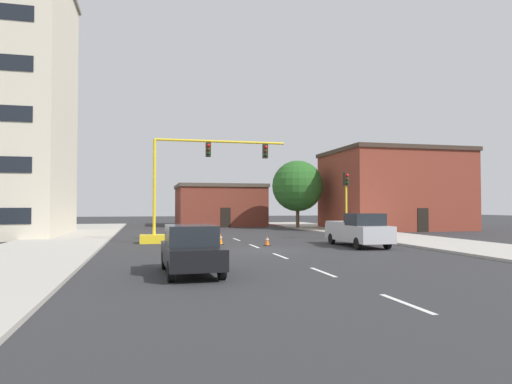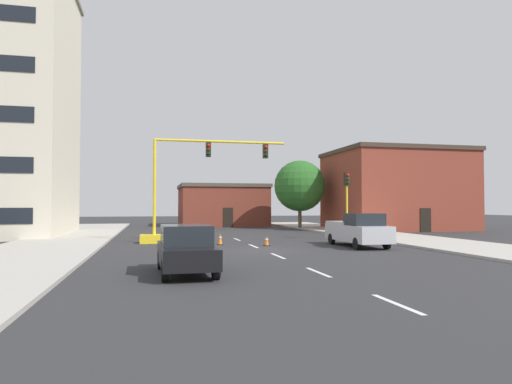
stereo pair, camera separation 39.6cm
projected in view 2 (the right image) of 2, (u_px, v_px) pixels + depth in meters
The scene contains 17 objects.
ground_plane at pixel (263, 250), 24.96m from camera, with size 160.00×160.00×0.00m, color #2D2D30.
sidewalk_left at pixel (62, 241), 30.16m from camera, with size 6.00×56.00×0.14m, color #B2ADA3.
sidewalk_right at pixel (386, 236), 35.36m from camera, with size 6.00×56.00×0.14m, color #B2ADA3.
lane_stripe_seg_0 at pixel (397, 304), 11.31m from camera, with size 0.16×2.40×0.01m, color silver.
lane_stripe_seg_1 at pixel (318, 272), 16.67m from camera, with size 0.16×2.40×0.01m, color silver.
lane_stripe_seg_2 at pixel (278, 256), 22.03m from camera, with size 0.16×2.40×0.01m, color silver.
lane_stripe_seg_3 at pixel (253, 246), 27.40m from camera, with size 0.16×2.40×0.01m, color silver.
lane_stripe_seg_4 at pixel (237, 239), 32.76m from camera, with size 0.16×2.40×0.01m, color silver.
building_brick_center at pixel (222, 205), 55.59m from camera, with size 10.23×10.19×4.93m.
building_row_right at pixel (396, 190), 46.85m from camera, with size 12.89×10.58×8.09m.
traffic_signal_gantry at pixel (174, 208), 29.93m from camera, with size 9.66×1.20×6.83m.
traffic_light_pole_right at pixel (347, 190), 32.40m from camera, with size 0.32×0.47×4.80m.
tree_right_far at pixel (300, 186), 47.48m from camera, with size 5.31×5.31×7.13m.
pickup_truck_silver at pixel (358, 230), 27.07m from camera, with size 2.04×5.41×1.99m.
sedan_black_near_left at pixel (186, 249), 16.34m from camera, with size 1.97×4.55×1.74m.
traffic_cone_roadside_a at pixel (220, 239), 28.36m from camera, with size 0.36×0.36×0.72m.
traffic_cone_roadside_b at pixel (267, 241), 27.66m from camera, with size 0.36×0.36×0.60m.
Camera 2 is at (-5.92, -24.33, 2.45)m, focal length 32.03 mm.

